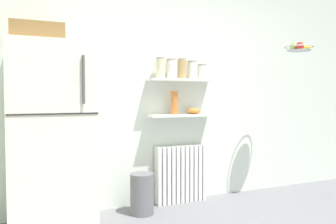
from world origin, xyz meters
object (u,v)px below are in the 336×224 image
Objects in this scene: storage_jar_2 at (182,69)px; trash_bin at (142,194)px; hanging_fruit_basket at (299,47)px; refrigerator at (51,134)px; storage_jar_3 at (192,70)px; storage_jar_0 at (161,68)px; radiator at (181,174)px; vase at (174,103)px; storage_jar_1 at (172,69)px; storage_jar_4 at (202,72)px; shelf_bowl at (194,111)px.

trash_bin is at bearing -162.15° from storage_jar_2.
refrigerator is at bearing 174.92° from hanging_fruit_basket.
storage_jar_3 is (1.55, 0.23, 0.63)m from refrigerator.
hanging_fruit_basket is (1.51, -0.46, 0.25)m from storage_jar_0.
storage_jar_0 is at bearing -180.00° from storage_jar_2.
radiator is 1.22m from storage_jar_0.
refrigerator reaches higher than storage_jar_0.
storage_jar_1 is at bearing -180.00° from vase.
storage_jar_3 is 0.13m from storage_jar_4.
vase is (0.03, 0.00, -0.37)m from storage_jar_1.
hanging_fruit_basket reaches higher than radiator.
vase is at bearing 0.00° from storage_jar_0.
storage_jar_4 is 0.50m from vase.
vase is (-0.35, 0.00, -0.35)m from storage_jar_4.
trash_bin is at bearing -159.31° from radiator.
hanging_fruit_basket reaches higher than shelf_bowl.
shelf_bowl is (0.15, 0.00, -0.47)m from storage_jar_2.
refrigerator is 1.10m from trash_bin.
radiator is 1.54× the size of trash_bin.
storage_jar_2 is 0.39m from vase.
storage_jar_0 is 0.13m from storage_jar_1.
refrigerator reaches higher than shelf_bowl.
shelf_bowl is 0.37× the size of trash_bin.
storage_jar_2 reaches higher than storage_jar_4.
trash_bin is (-0.41, -0.17, -1.30)m from storage_jar_1.
storage_jar_3 is at bearing 0.00° from storage_jar_2.
storage_jar_4 is (1.68, 0.23, 0.62)m from refrigerator.
storage_jar_3 is (0.13, 0.00, -0.01)m from storage_jar_2.
storage_jar_0 reaches higher than storage_jar_4.
refrigerator is 1.54m from radiator.
radiator is 1.19m from storage_jar_3.
radiator is 2.48× the size of vase.
shelf_bowl reaches higher than radiator.
storage_jar_1 is 0.67× the size of hanging_fruit_basket.
radiator is 3.75× the size of storage_jar_4.
storage_jar_0 is 0.41m from vase.
shelf_bowl is (0.24, 0.00, -0.10)m from vase.
storage_jar_0 is at bearing -180.00° from vase.
trash_bin is at bearing -165.45° from storage_jar_3.
storage_jar_1 is 1.40× the size of shelf_bowl.
radiator is at bearing 158.42° from hanging_fruit_basket.
storage_jar_3 is at bearing 14.55° from trash_bin.
radiator is 1.19m from storage_jar_1.
storage_jar_3 is at bearing 180.00° from shelf_bowl.
refrigerator is at bearing -171.67° from storage_jar_3.
storage_jar_0 is (1.16, 0.23, 0.64)m from refrigerator.
shelf_bowl is at bearing 180.00° from storage_jar_4.
refrigerator is 11.90× the size of shelf_bowl.
refrigerator reaches higher than trash_bin.
storage_jar_2 is at bearing 0.00° from storage_jar_1.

